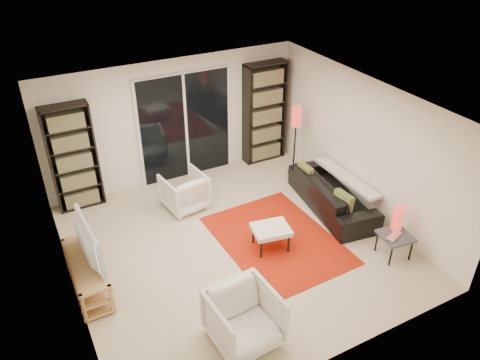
# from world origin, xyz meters

# --- Properties ---
(floor) EXTENTS (5.00, 5.00, 0.00)m
(floor) POSITION_xyz_m (0.00, 0.00, 0.00)
(floor) COLOR beige
(floor) RESTS_ON ground
(wall_back) EXTENTS (5.00, 0.02, 2.40)m
(wall_back) POSITION_xyz_m (0.00, 2.50, 1.20)
(wall_back) COLOR white
(wall_back) RESTS_ON ground
(wall_front) EXTENTS (5.00, 0.02, 2.40)m
(wall_front) POSITION_xyz_m (0.00, -2.50, 1.20)
(wall_front) COLOR white
(wall_front) RESTS_ON ground
(wall_left) EXTENTS (0.02, 5.00, 2.40)m
(wall_left) POSITION_xyz_m (-2.50, 0.00, 1.20)
(wall_left) COLOR white
(wall_left) RESTS_ON ground
(wall_right) EXTENTS (0.02, 5.00, 2.40)m
(wall_right) POSITION_xyz_m (2.50, 0.00, 1.20)
(wall_right) COLOR white
(wall_right) RESTS_ON ground
(ceiling) EXTENTS (5.00, 5.00, 0.02)m
(ceiling) POSITION_xyz_m (0.00, 0.00, 2.40)
(ceiling) COLOR white
(ceiling) RESTS_ON wall_back
(sliding_door) EXTENTS (1.92, 0.08, 2.16)m
(sliding_door) POSITION_xyz_m (0.20, 2.46, 1.05)
(sliding_door) COLOR white
(sliding_door) RESTS_ON ground
(bookshelf_left) EXTENTS (0.80, 0.30, 1.95)m
(bookshelf_left) POSITION_xyz_m (-1.95, 2.33, 0.98)
(bookshelf_left) COLOR black
(bookshelf_left) RESTS_ON ground
(bookshelf_right) EXTENTS (0.90, 0.30, 2.10)m
(bookshelf_right) POSITION_xyz_m (1.90, 2.33, 1.05)
(bookshelf_right) COLOR black
(bookshelf_right) RESTS_ON ground
(tv_stand) EXTENTS (0.43, 1.35, 0.50)m
(tv_stand) POSITION_xyz_m (-2.31, 0.11, 0.26)
(tv_stand) COLOR tan
(tv_stand) RESTS_ON floor
(tv) EXTENTS (0.21, 1.08, 0.62)m
(tv) POSITION_xyz_m (-2.29, 0.11, 0.81)
(tv) COLOR black
(tv) RESTS_ON tv_stand
(rug) EXTENTS (1.80, 2.39, 0.01)m
(rug) POSITION_xyz_m (0.66, -0.22, 0.01)
(rug) COLOR #AF1E09
(rug) RESTS_ON floor
(sofa) EXTENTS (1.08, 2.13, 0.60)m
(sofa) POSITION_xyz_m (2.04, 0.13, 0.30)
(sofa) COLOR black
(sofa) RESTS_ON floor
(armchair_back) EXTENTS (0.80, 0.82, 0.66)m
(armchair_back) POSITION_xyz_m (-0.30, 1.39, 0.33)
(armchair_back) COLOR white
(armchair_back) RESTS_ON floor
(armchair_front) EXTENTS (0.85, 0.88, 0.75)m
(armchair_front) POSITION_xyz_m (-0.77, -1.75, 0.38)
(armchair_front) COLOR white
(armchair_front) RESTS_ON floor
(ottoman) EXTENTS (0.65, 0.57, 0.40)m
(ottoman) POSITION_xyz_m (0.47, -0.33, 0.35)
(ottoman) COLOR white
(ottoman) RESTS_ON floor
(side_table) EXTENTS (0.52, 0.52, 0.40)m
(side_table) POSITION_xyz_m (2.07, -1.39, 0.35)
(side_table) COLOR #424247
(side_table) RESTS_ON floor
(laptop) EXTENTS (0.36, 0.29, 0.02)m
(laptop) POSITION_xyz_m (2.03, -1.45, 0.41)
(laptop) COLOR silver
(laptop) RESTS_ON side_table
(table_lamp) EXTENTS (0.17, 0.17, 0.38)m
(table_lamp) POSITION_xyz_m (2.20, -1.26, 0.59)
(table_lamp) COLOR red
(table_lamp) RESTS_ON side_table
(floor_lamp) EXTENTS (0.22, 0.22, 1.44)m
(floor_lamp) POSITION_xyz_m (2.12, 1.52, 1.10)
(floor_lamp) COLOR black
(floor_lamp) RESTS_ON floor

